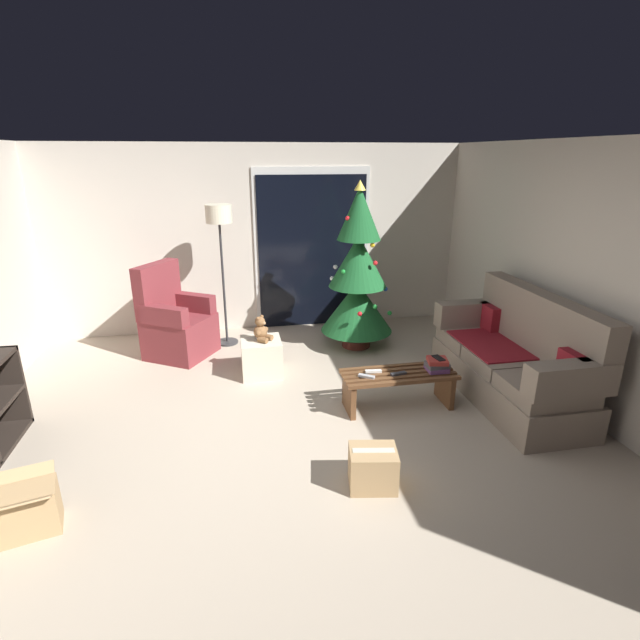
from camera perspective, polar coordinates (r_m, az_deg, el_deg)
name	(u,v)px	position (r m, az deg, el deg)	size (l,w,h in m)	color
ground_plane	(290,442)	(4.29, -3.60, -14.20)	(7.00, 7.00, 0.00)	#B2A38E
wall_back	(259,239)	(6.73, -7.25, 9.50)	(5.72, 0.12, 2.50)	beige
wall_right	(607,286)	(4.97, 30.93, 3.52)	(0.12, 6.00, 2.50)	beige
patio_door_frame	(312,249)	(6.77, -0.94, 8.41)	(1.60, 0.02, 2.20)	silver
patio_door_glass	(312,253)	(6.76, -0.92, 7.97)	(1.50, 0.02, 2.10)	black
couch	(514,361)	(5.19, 22.04, -4.50)	(0.78, 1.94, 1.08)	gray
coffee_table	(398,384)	(4.75, 9.27, -7.47)	(1.10, 0.40, 0.37)	brown
remote_graphite	(398,374)	(4.65, 9.30, -6.30)	(0.04, 0.16, 0.02)	#333338
remote_silver	(367,376)	(4.56, 5.54, -6.66)	(0.04, 0.16, 0.02)	#ADADB2
remote_white	(373,371)	(4.67, 6.36, -6.06)	(0.04, 0.16, 0.02)	silver
book_stack	(437,365)	(4.79, 13.72, -5.18)	(0.22, 0.21, 0.12)	#6B3D7A
cell_phone	(438,358)	(4.77, 13.88, -4.39)	(0.07, 0.14, 0.01)	black
christmas_tree	(358,277)	(5.97, 4.49, 5.10)	(0.90, 0.90, 2.07)	#4C1E19
armchair	(176,324)	(6.10, -16.74, -0.42)	(0.95, 0.94, 1.13)	maroon
floor_lamp	(220,228)	(6.07, -11.82, 10.66)	(0.32, 0.32, 1.78)	#2D2D30
ottoman	(262,357)	(5.43, -6.95, -4.40)	(0.44, 0.44, 0.41)	beige
teddy_bear_chestnut	(261,330)	(5.30, -7.00, -1.20)	(0.22, 0.21, 0.29)	brown
cardboard_box_open_near_shelf	(27,510)	(3.86, -31.47, -18.71)	(0.45, 0.50, 0.37)	tan
cardboard_box_taped_mid_floor	(373,468)	(3.74, 6.28, -17.06)	(0.39, 0.34, 0.31)	tan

